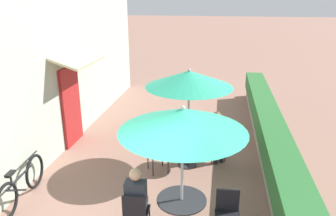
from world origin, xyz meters
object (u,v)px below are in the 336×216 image
Objects in this scene: seated_patron_near_right at (137,198)px; cafe_chair_mid_right at (159,152)px; patio_table_near at (181,209)px; patio_umbrella_near at (183,120)px; seated_patron_mid_left at (217,135)px; cafe_chair_near_left at (227,212)px; coffee_cup_mid at (181,134)px; cafe_chair_mid_left at (214,139)px; patio_table_mid at (188,144)px; cafe_chair_near_right at (136,211)px; bicycle_leaning at (22,185)px; patio_umbrella_mid at (189,79)px.

cafe_chair_mid_right is (-0.02, 2.02, -0.17)m from seated_patron_near_right.
patio_umbrella_near reaches higher than patio_table_near.
cafe_chair_mid_right is (-1.25, -0.79, -0.17)m from seated_patron_mid_left.
cafe_chair_near_left is (0.74, 0.11, -0.04)m from patio_table_near.
patio_table_near is 8.92× the size of coffee_cup_mid.
patio_umbrella_near is at bearing 5.89° from cafe_chair_near_left.
cafe_chair_mid_left is at bearing -86.50° from cafe_chair_near_left.
patio_table_near is at bearing -2.73° from seated_patron_near_right.
patio_umbrella_near is at bearing -86.27° from patio_table_mid.
seated_patron_near_right is (-0.01, 0.11, 0.17)m from cafe_chair_near_right.
patio_table_near is at bearing -86.27° from patio_table_mid.
cafe_chair_mid_left is at bearing 81.44° from patio_table_near.
cafe_chair_mid_left is 4.34m from bicycle_leaning.
patio_umbrella_mid is at bearing 74.75° from cafe_chair_near_right.
patio_umbrella_mid is (0.00, 0.00, 1.55)m from patio_table_mid.
seated_patron_mid_left is (-0.24, 2.70, 0.17)m from cafe_chair_near_left.
seated_patron_near_right is at bearing 37.16° from cafe_chair_mid_left.
patio_table_near is 0.92× the size of cafe_chair_near_right.
cafe_chair_mid_left is 0.70× the size of seated_patron_mid_left.
patio_umbrella_mid is at bearing 93.73° from patio_table_near.
bicycle_leaning reaches higher than patio_table_mid.
coffee_cup_mid is at bearing 78.23° from cafe_chair_near_right.
patio_umbrella_mid reaches higher than cafe_chair_near_right.
patio_umbrella_mid reaches higher than patio_table_mid.
patio_table_near is 0.34× the size of patio_umbrella_near.
patio_table_near is 0.45× the size of bicycle_leaning.
patio_table_near is 0.75m from cafe_chair_near_right.
patio_table_mid is 3.60m from bicycle_leaning.
cafe_chair_mid_right reaches higher than patio_table_mid.
patio_table_near is 3.21m from bicycle_leaning.
coffee_cup_mid is at bearing -68.53° from cafe_chair_near_left.
cafe_chair_near_left is 0.49× the size of bicycle_leaning.
bicycle_leaning is at bearing -8.26° from cafe_chair_near_left.
patio_umbrella_near is at bearing -86.27° from patio_umbrella_mid.
patio_table_near is 0.75m from cafe_chair_near_left.
patio_umbrella_near is 3.34m from cafe_chair_mid_left.
cafe_chair_mid_right is at bearing 27.58° from bicycle_leaning.
seated_patron_near_right is at bearing -120.26° from cafe_chair_mid_right.
cafe_chair_mid_left is at bearing 66.11° from cafe_chair_near_right.
coffee_cup_mid is 0.05× the size of bicycle_leaning.
bicycle_leaning is at bearing 3.04° from cafe_chair_mid_left.
patio_umbrella_near is 1.76m from cafe_chair_near_right.
bicycle_leaning is (-3.01, -1.97, -1.73)m from patio_umbrella_mid.
cafe_chair_mid_right is at bearing 110.62° from patio_table_near.
patio_umbrella_near is 1.30× the size of bicycle_leaning.
coffee_cup_mid reaches higher than patio_table_near.
patio_table_mid is 0.75m from seated_patron_mid_left.
patio_table_mid is 0.34× the size of patio_umbrella_mid.
cafe_chair_mid_left is at bearing 5.89° from cafe_chair_mid_right.
cafe_chair_near_right is (-0.74, -0.11, -1.59)m from patio_umbrella_near.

